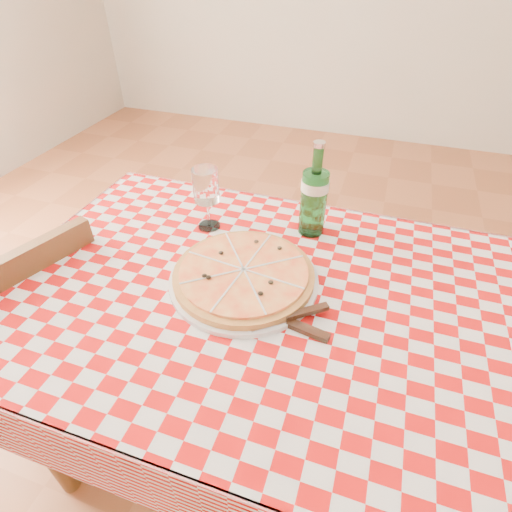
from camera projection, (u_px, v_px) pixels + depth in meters
The scene contains 7 objects.
dining_table at pixel (256, 318), 1.05m from camera, with size 1.20×0.80×0.75m.
tablecloth at pixel (256, 292), 0.99m from camera, with size 1.30×0.90×0.01m, color #B60C0B.
chair_far at pixel (46, 328), 1.26m from camera, with size 0.47×0.47×0.83m.
pizza_plate at pixel (244, 274), 1.00m from camera, with size 0.38×0.38×0.05m, color gold, non-canonical shape.
water_bottle at pixel (315, 190), 1.10m from camera, with size 0.08×0.08×0.28m, color #1B6D28, non-canonical shape.
wine_glass at pixel (207, 199), 1.15m from camera, with size 0.07×0.07×0.19m, color white, non-canonical shape.
cutlery at pixel (285, 319), 0.89m from camera, with size 0.27×0.22×0.03m, color silver, non-canonical shape.
Camera 1 is at (0.23, -0.68, 1.44)m, focal length 28.00 mm.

